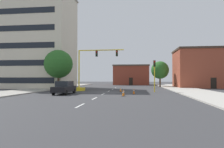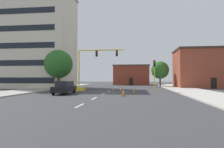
% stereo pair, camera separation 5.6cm
% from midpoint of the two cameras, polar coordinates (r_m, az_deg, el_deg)
% --- Properties ---
extents(ground_plane, '(160.00, 160.00, 0.00)m').
position_cam_midpoint_polar(ground_plane, '(29.57, -1.66, -5.31)').
color(ground_plane, '#38383A').
extents(sidewalk_left, '(6.00, 56.00, 0.14)m').
position_cam_midpoint_polar(sidewalk_left, '(41.16, -18.44, -3.96)').
color(sidewalk_left, '#9E998E').
rests_on(sidewalk_left, ground_plane).
extents(sidewalk_right, '(6.00, 56.00, 0.14)m').
position_cam_midpoint_polar(sidewalk_right, '(38.26, 20.24, -4.17)').
color(sidewalk_right, '#B2ADA3').
rests_on(sidewalk_right, ground_plane).
extents(lane_stripe_seg_0, '(0.16, 2.40, 0.01)m').
position_cam_midpoint_polar(lane_stripe_seg_0, '(15.93, -9.24, -8.92)').
color(lane_stripe_seg_0, silver).
rests_on(lane_stripe_seg_0, ground_plane).
extents(lane_stripe_seg_1, '(0.16, 2.40, 0.01)m').
position_cam_midpoint_polar(lane_stripe_seg_1, '(21.24, -5.09, -6.96)').
color(lane_stripe_seg_1, silver).
rests_on(lane_stripe_seg_1, ground_plane).
extents(lane_stripe_seg_2, '(0.16, 2.40, 0.01)m').
position_cam_midpoint_polar(lane_stripe_seg_2, '(26.62, -2.62, -5.77)').
color(lane_stripe_seg_2, silver).
rests_on(lane_stripe_seg_2, ground_plane).
extents(lane_stripe_seg_3, '(0.16, 2.40, 0.01)m').
position_cam_midpoint_polar(lane_stripe_seg_3, '(32.04, -0.99, -4.97)').
color(lane_stripe_seg_3, silver).
rests_on(lane_stripe_seg_3, ground_plane).
extents(lane_stripe_seg_4, '(0.16, 2.40, 0.01)m').
position_cam_midpoint_polar(lane_stripe_seg_4, '(37.49, 0.16, -4.40)').
color(lane_stripe_seg_4, silver).
rests_on(lane_stripe_seg_4, ground_plane).
extents(lane_stripe_seg_5, '(0.16, 2.40, 0.01)m').
position_cam_midpoint_polar(lane_stripe_seg_5, '(42.95, 1.02, -3.98)').
color(lane_stripe_seg_5, silver).
rests_on(lane_stripe_seg_5, ground_plane).
extents(building_tall_left, '(14.80, 10.72, 20.40)m').
position_cam_midpoint_polar(building_tall_left, '(46.58, -20.43, 8.92)').
color(building_tall_left, beige).
rests_on(building_tall_left, ground_plane).
extents(building_brick_center, '(10.89, 8.59, 6.07)m').
position_cam_midpoint_polar(building_brick_center, '(62.37, 5.50, -0.27)').
color(building_brick_center, brown).
rests_on(building_brick_center, ground_plane).
extents(building_row_right, '(13.12, 8.94, 8.51)m').
position_cam_midpoint_polar(building_row_right, '(48.40, 25.27, 1.50)').
color(building_row_right, brown).
rests_on(building_row_right, ground_plane).
extents(traffic_signal_gantry, '(8.39, 1.20, 6.83)m').
position_cam_midpoint_polar(traffic_signal_gantry, '(33.39, -7.78, -1.03)').
color(traffic_signal_gantry, yellow).
rests_on(traffic_signal_gantry, ground_plane).
extents(traffic_light_pole_right, '(0.32, 0.47, 4.80)m').
position_cam_midpoint_polar(traffic_light_pole_right, '(30.64, 12.03, 1.47)').
color(traffic_light_pole_right, yellow).
rests_on(traffic_light_pole_right, ground_plane).
extents(tree_right_far, '(4.17, 4.17, 6.10)m').
position_cam_midpoint_polar(tree_right_far, '(48.45, 13.56, 1.10)').
color(tree_right_far, '#4C3823').
rests_on(tree_right_far, ground_plane).
extents(tree_left_near, '(5.12, 5.12, 7.23)m').
position_cam_midpoint_polar(tree_left_near, '(37.37, -15.13, 2.77)').
color(tree_left_near, '#4C3823').
rests_on(tree_left_near, ground_plane).
extents(sedan_black_near_left, '(1.95, 4.54, 1.74)m').
position_cam_midpoint_polar(sedan_black_near_left, '(27.19, -13.56, -3.77)').
color(sedan_black_near_left, black).
rests_on(sedan_black_near_left, ground_plane).
extents(traffic_cone_roadside_a, '(0.36, 0.36, 0.73)m').
position_cam_midpoint_polar(traffic_cone_roadside_a, '(23.51, 3.15, -5.53)').
color(traffic_cone_roadside_a, black).
rests_on(traffic_cone_roadside_a, ground_plane).
extents(traffic_cone_roadside_b, '(0.36, 0.36, 0.79)m').
position_cam_midpoint_polar(traffic_cone_roadside_b, '(26.45, 6.22, -4.96)').
color(traffic_cone_roadside_b, black).
rests_on(traffic_cone_roadside_b, ground_plane).
extents(traffic_cone_roadside_c, '(0.36, 0.36, 0.74)m').
position_cam_midpoint_polar(traffic_cone_roadside_c, '(30.85, 2.48, -4.45)').
color(traffic_cone_roadside_c, black).
rests_on(traffic_cone_roadside_c, ground_plane).
extents(traffic_cone_roadside_d, '(0.36, 0.36, 0.73)m').
position_cam_midpoint_polar(traffic_cone_roadside_d, '(25.16, 3.26, -5.23)').
color(traffic_cone_roadside_d, black).
rests_on(traffic_cone_roadside_d, ground_plane).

